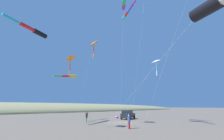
{
  "coord_description": "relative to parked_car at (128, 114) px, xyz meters",
  "views": [
    {
      "loc": [
        -18.32,
        18.38,
        2.68
      ],
      "look_at": [
        -4.35,
        6.36,
        7.44
      ],
      "focal_mm": 22.54,
      "sensor_mm": 36.0,
      "label": 1
    }
  ],
  "objects": [
    {
      "name": "kite_delta_blue_topmost",
      "position": [
        -9.25,
        2.47,
        9.26
      ],
      "size": [
        13.15,
        4.17,
        10.66
      ],
      "color": "white",
      "rests_on": "ground_plane"
    },
    {
      "name": "parked_car",
      "position": [
        0.0,
        0.0,
        0.0
      ],
      "size": [
        3.38,
        4.68,
        1.85
      ],
      "color": "black",
      "rests_on": "ground_plane"
    },
    {
      "name": "kite_windsock_purple_drifting",
      "position": [
        4.64,
        11.85,
        7.58
      ],
      "size": [
        2.65,
        13.55,
        9.18
      ],
      "color": "yellow",
      "rests_on": "ground_plane"
    },
    {
      "name": "person_adult_flyer",
      "position": [
        -9.27,
        9.74,
        0.04
      ],
      "size": [
        0.51,
        0.61,
        1.82
      ],
      "color": "#B72833",
      "rests_on": "ground_plane"
    },
    {
      "name": "kite_delta_long_streamer_left",
      "position": [
        -4.18,
        12.12,
        11.45
      ],
      "size": [
        4.44,
        1.45,
        12.96
      ],
      "color": "orange",
      "rests_on": "ground_plane"
    },
    {
      "name": "kite_delta_long_streamer_right",
      "position": [
        -5.37,
        16.28,
        7.71
      ],
      "size": [
        6.06,
        5.31,
        9.1
      ],
      "color": "orange",
      "rests_on": "ground_plane"
    },
    {
      "name": "cooler_box",
      "position": [
        3.23,
        0.34,
        -0.74
      ],
      "size": [
        0.62,
        0.42,
        0.42
      ],
      "color": "purple",
      "rests_on": "ground_plane"
    },
    {
      "name": "kite_windsock_rainbow_low_near",
      "position": [
        1.81,
        19.73,
        13.63
      ],
      "size": [
        3.88,
        13.49,
        15.07
      ],
      "color": "black",
      "rests_on": "ground_plane"
    },
    {
      "name": "kite_windsock_black_fish_shape",
      "position": [
        -9.02,
        9.8,
        17.71
      ],
      "size": [
        12.98,
        11.17,
        19.12
      ],
      "color": "purple",
      "rests_on": "ground_plane"
    },
    {
      "name": "kite_windsock_red_high_left",
      "position": [
        -7.06,
        7.0,
        18.03
      ],
      "size": [
        9.55,
        5.46,
        19.35
      ],
      "color": "#1EB7C6",
      "rests_on": "ground_plane"
    },
    {
      "name": "ground_plane",
      "position": [
        -3.57,
        4.99,
        -0.95
      ],
      "size": [
        600.0,
        600.0,
        0.0
      ],
      "primitive_type": "plane",
      "color": "#756654"
    },
    {
      "name": "dune_ridge_grassy",
      "position": [
        51.43,
        4.99,
        -0.95
      ],
      "size": [
        28.0,
        240.0,
        8.57
      ],
      "primitive_type": "ellipsoid",
      "color": "#938E60",
      "rests_on": "ground_plane"
    },
    {
      "name": "person_child_green_jacket",
      "position": [
        0.32,
        10.05,
        0.05
      ],
      "size": [
        0.65,
        0.58,
        1.84
      ],
      "color": "#3D7F51",
      "rests_on": "ground_plane"
    }
  ]
}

